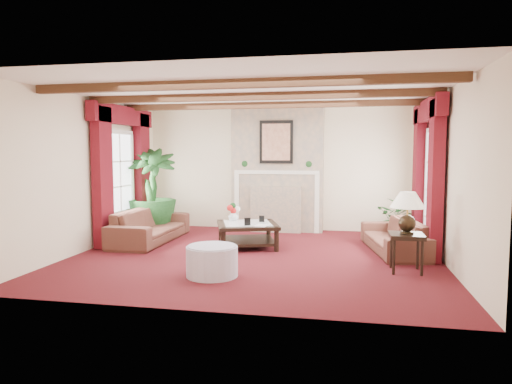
% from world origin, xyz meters
% --- Properties ---
extents(floor, '(6.00, 6.00, 0.00)m').
position_xyz_m(floor, '(0.00, 0.00, 0.00)').
color(floor, '#400B0D').
rests_on(floor, ground).
extents(ceiling, '(6.00, 6.00, 0.00)m').
position_xyz_m(ceiling, '(0.00, 0.00, 2.70)').
color(ceiling, white).
rests_on(ceiling, floor).
extents(back_wall, '(6.00, 0.02, 2.70)m').
position_xyz_m(back_wall, '(0.00, 2.75, 1.35)').
color(back_wall, beige).
rests_on(back_wall, ground).
extents(left_wall, '(0.02, 5.50, 2.70)m').
position_xyz_m(left_wall, '(-3.00, 0.00, 1.35)').
color(left_wall, beige).
rests_on(left_wall, ground).
extents(right_wall, '(0.02, 5.50, 2.70)m').
position_xyz_m(right_wall, '(3.00, 0.00, 1.35)').
color(right_wall, beige).
rests_on(right_wall, ground).
extents(ceiling_beams, '(6.00, 3.00, 0.12)m').
position_xyz_m(ceiling_beams, '(0.00, 0.00, 2.64)').
color(ceiling_beams, '#331B10').
rests_on(ceiling_beams, ceiling).
extents(fireplace, '(2.00, 0.52, 2.70)m').
position_xyz_m(fireplace, '(0.00, 2.55, 2.70)').
color(fireplace, tan).
rests_on(fireplace, ground).
extents(french_door_left, '(0.10, 1.10, 2.16)m').
position_xyz_m(french_door_left, '(-2.97, 1.00, 2.13)').
color(french_door_left, white).
rests_on(french_door_left, ground).
extents(french_door_right, '(0.10, 1.10, 2.16)m').
position_xyz_m(french_door_right, '(2.97, 1.00, 2.13)').
color(french_door_right, white).
rests_on(french_door_right, ground).
extents(curtains_left, '(0.20, 2.40, 2.55)m').
position_xyz_m(curtains_left, '(-2.86, 1.00, 2.55)').
color(curtains_left, '#4E0A13').
rests_on(curtains_left, ground).
extents(curtains_right, '(0.20, 2.40, 2.55)m').
position_xyz_m(curtains_right, '(2.86, 1.00, 2.55)').
color(curtains_right, '#4E0A13').
rests_on(curtains_right, ground).
extents(sofa_left, '(2.16, 0.66, 0.84)m').
position_xyz_m(sofa_left, '(-2.25, 0.82, 0.42)').
color(sofa_left, '#3E1017').
rests_on(sofa_left, ground).
extents(sofa_right, '(2.12, 1.22, 0.75)m').
position_xyz_m(sofa_right, '(2.31, 0.76, 0.38)').
color(sofa_right, '#3E1017').
rests_on(sofa_right, ground).
extents(potted_palm, '(2.41, 2.60, 1.02)m').
position_xyz_m(potted_palm, '(-2.55, 1.60, 0.51)').
color(potted_palm, black).
rests_on(potted_palm, ground).
extents(small_plant, '(1.54, 1.55, 0.65)m').
position_xyz_m(small_plant, '(2.51, 1.97, 0.33)').
color(small_plant, black).
rests_on(small_plant, ground).
extents(coffee_table, '(1.34, 1.34, 0.44)m').
position_xyz_m(coffee_table, '(-0.28, 0.68, 0.22)').
color(coffee_table, black).
rests_on(coffee_table, ground).
extents(side_table, '(0.49, 0.49, 0.56)m').
position_xyz_m(side_table, '(2.35, -0.60, 0.28)').
color(side_table, black).
rests_on(side_table, ground).
extents(ottoman, '(0.72, 0.72, 0.42)m').
position_xyz_m(ottoman, '(-0.35, -1.36, 0.21)').
color(ottoman, '#ADA6BD').
rests_on(ottoman, ground).
extents(table_lamp, '(0.49, 0.49, 0.63)m').
position_xyz_m(table_lamp, '(2.35, -0.60, 0.87)').
color(table_lamp, black).
rests_on(table_lamp, side_table).
extents(flower_vase, '(0.27, 0.28, 0.19)m').
position_xyz_m(flower_vase, '(-0.61, 0.93, 0.53)').
color(flower_vase, silver).
rests_on(flower_vase, coffee_table).
extents(book, '(0.22, 0.09, 0.29)m').
position_xyz_m(book, '(-0.07, 0.40, 0.58)').
color(book, black).
rests_on(book, coffee_table).
extents(photo_frame_a, '(0.11, 0.06, 0.15)m').
position_xyz_m(photo_frame_a, '(-0.22, 0.38, 0.51)').
color(photo_frame_a, black).
rests_on(photo_frame_a, coffee_table).
extents(photo_frame_b, '(0.10, 0.02, 0.13)m').
position_xyz_m(photo_frame_b, '(-0.04, 0.83, 0.50)').
color(photo_frame_b, black).
rests_on(photo_frame_b, coffee_table).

